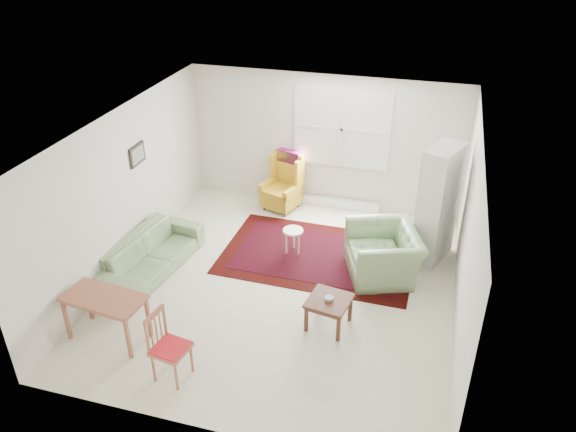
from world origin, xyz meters
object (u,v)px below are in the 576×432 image
(sofa, at_px, (149,248))
(stool, at_px, (293,241))
(cabinet, at_px, (438,205))
(armchair, at_px, (384,249))
(desk_chair, at_px, (171,347))
(desk, at_px, (107,317))
(wingback_chair, at_px, (281,183))
(coffee_table, at_px, (329,313))

(sofa, relative_size, stool, 4.46)
(stool, bearing_deg, cabinet, 13.03)
(sofa, xyz_separation_m, cabinet, (4.20, 1.58, 0.56))
(armchair, height_order, desk_chair, desk_chair)
(desk, distance_m, desk_chair, 1.20)
(armchair, distance_m, desk_chair, 3.58)
(armchair, xyz_separation_m, wingback_chair, (-2.10, 1.61, 0.09))
(desk_chair, bearing_deg, wingback_chair, 8.50)
(armchair, relative_size, wingback_chair, 1.07)
(stool, relative_size, desk_chair, 0.48)
(sofa, relative_size, coffee_table, 3.62)
(sofa, bearing_deg, desk_chair, -138.44)
(wingback_chair, distance_m, desk_chair, 4.47)
(wingback_chair, height_order, desk, wingback_chair)
(wingback_chair, relative_size, stool, 2.42)
(armchair, bearing_deg, coffee_table, -41.46)
(armchair, relative_size, desk_chair, 1.25)
(sofa, relative_size, desk_chair, 2.16)
(desk, bearing_deg, sofa, 97.99)
(desk, bearing_deg, coffee_table, 20.40)
(armchair, bearing_deg, desk, -74.10)
(coffee_table, bearing_deg, desk, -159.60)
(coffee_table, distance_m, cabinet, 2.58)
(stool, height_order, desk, desk)
(armchair, relative_size, cabinet, 0.60)
(wingback_chair, relative_size, desk, 1.02)
(coffee_table, relative_size, cabinet, 0.29)
(coffee_table, height_order, desk_chair, desk_chair)
(stool, distance_m, desk, 3.19)
(desk, bearing_deg, cabinet, 38.33)
(stool, bearing_deg, desk_chair, -102.37)
(armchair, height_order, desk, armchair)
(sofa, distance_m, stool, 2.28)
(coffee_table, height_order, stool, coffee_table)
(sofa, height_order, cabinet, cabinet)
(cabinet, relative_size, desk_chair, 2.09)
(cabinet, bearing_deg, stool, -145.77)
(sofa, height_order, armchair, armchair)
(stool, height_order, cabinet, cabinet)
(armchair, bearing_deg, sofa, -96.78)
(stool, bearing_deg, coffee_table, -59.83)
(armchair, relative_size, coffee_table, 2.10)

